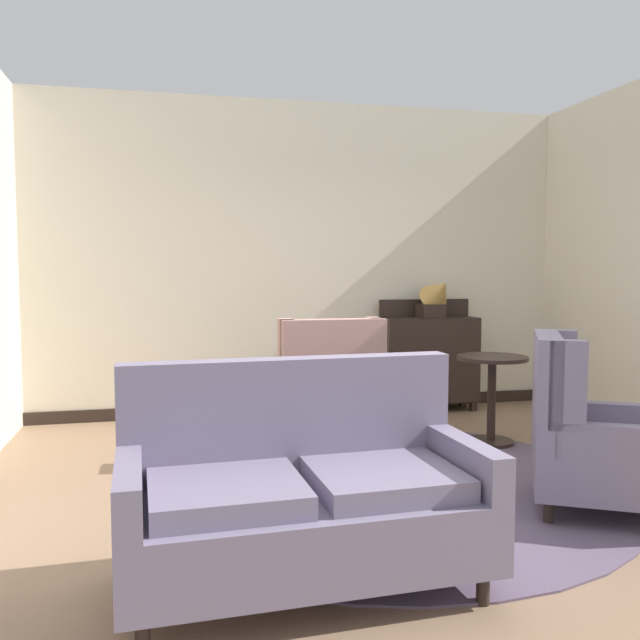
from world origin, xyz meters
name	(u,v)px	position (x,y,z in m)	size (l,w,h in m)	color
ground	(393,499)	(0.00, 0.00, 0.00)	(7.69, 7.69, 0.00)	#896B51
wall_back	(305,259)	(0.00, 2.73, 1.57)	(5.65, 0.08, 3.13)	beige
baseboard_back	(306,406)	(0.00, 2.68, 0.06)	(5.49, 0.03, 0.12)	black
area_rug	(378,483)	(0.00, 0.30, 0.01)	(3.34, 3.34, 0.01)	#5B4C60
coffee_table	(380,430)	(-0.06, 0.10, 0.42)	(0.79, 0.79, 0.53)	black
porcelain_vase	(389,394)	(-0.01, 0.06, 0.67)	(0.19, 0.19, 0.30)	beige
settee	(303,496)	(-0.80, -1.01, 0.42)	(1.66, 0.84, 1.02)	slate
armchair_foreground_right	(326,397)	(-0.17, 1.10, 0.45)	(0.80, 0.83, 1.09)	tan
armchair_near_sideboard	(594,439)	(1.10, -0.47, 0.44)	(1.14, 1.09, 1.07)	slate
side_table	(492,391)	(1.23, 1.06, 0.45)	(0.58, 0.58, 0.74)	black
sideboard	(429,358)	(1.25, 2.43, 0.54)	(0.98, 0.35, 1.15)	black
gramophone	(437,295)	(1.29, 2.35, 1.20)	(0.37, 0.45, 0.48)	black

